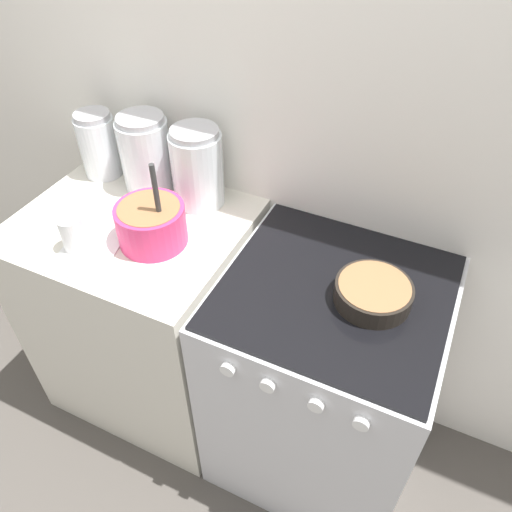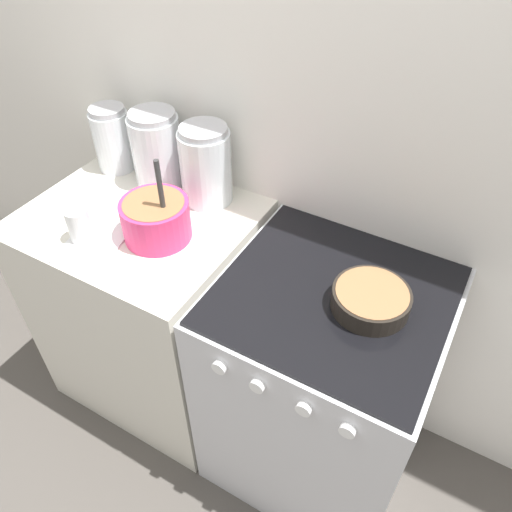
# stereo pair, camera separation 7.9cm
# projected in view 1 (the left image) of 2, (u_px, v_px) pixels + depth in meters

# --- Properties ---
(ground_plane) EXTENTS (12.00, 12.00, 0.00)m
(ground_plane) POSITION_uv_depth(u_px,v_px,m) (200.00, 477.00, 1.89)
(ground_plane) COLOR #4C4742
(wall_back) EXTENTS (4.46, 0.05, 2.40)m
(wall_back) POSITION_uv_depth(u_px,v_px,m) (276.00, 113.00, 1.51)
(wall_back) COLOR white
(wall_back) RESTS_ON ground_plane
(countertop_cabinet) EXTENTS (0.73, 0.61, 0.89)m
(countertop_cabinet) POSITION_uv_depth(u_px,v_px,m) (149.00, 313.00, 1.91)
(countertop_cabinet) COLOR silver
(countertop_cabinet) RESTS_ON ground_plane
(stove) EXTENTS (0.65, 0.63, 0.89)m
(stove) POSITION_uv_depth(u_px,v_px,m) (322.00, 381.00, 1.69)
(stove) COLOR silver
(stove) RESTS_ON ground_plane
(mixing_bowl) EXTENTS (0.21, 0.21, 0.28)m
(mixing_bowl) POSITION_uv_depth(u_px,v_px,m) (151.00, 222.00, 1.49)
(mixing_bowl) COLOR #E0336B
(mixing_bowl) RESTS_ON countertop_cabinet
(baking_pan) EXTENTS (0.21, 0.21, 0.06)m
(baking_pan) POSITION_uv_depth(u_px,v_px,m) (373.00, 293.00, 1.33)
(baking_pan) COLOR black
(baking_pan) RESTS_ON stove
(storage_jar_left) EXTENTS (0.13, 0.13, 0.23)m
(storage_jar_left) POSITION_uv_depth(u_px,v_px,m) (100.00, 148.00, 1.75)
(storage_jar_left) COLOR silver
(storage_jar_left) RESTS_ON countertop_cabinet
(storage_jar_middle) EXTENTS (0.17, 0.17, 0.27)m
(storage_jar_middle) POSITION_uv_depth(u_px,v_px,m) (146.00, 158.00, 1.68)
(storage_jar_middle) COLOR silver
(storage_jar_middle) RESTS_ON countertop_cabinet
(storage_jar_right) EXTENTS (0.17, 0.17, 0.27)m
(storage_jar_right) POSITION_uv_depth(u_px,v_px,m) (198.00, 172.00, 1.62)
(storage_jar_right) COLOR silver
(storage_jar_right) RESTS_ON countertop_cabinet
(tin_can) EXTENTS (0.07, 0.07, 0.11)m
(tin_can) POSITION_uv_depth(u_px,v_px,m) (73.00, 234.00, 1.47)
(tin_can) COLOR silver
(tin_can) RESTS_ON countertop_cabinet
(recipe_page) EXTENTS (0.21, 0.26, 0.01)m
(recipe_page) POSITION_uv_depth(u_px,v_px,m) (89.00, 251.00, 1.50)
(recipe_page) COLOR white
(recipe_page) RESTS_ON countertop_cabinet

